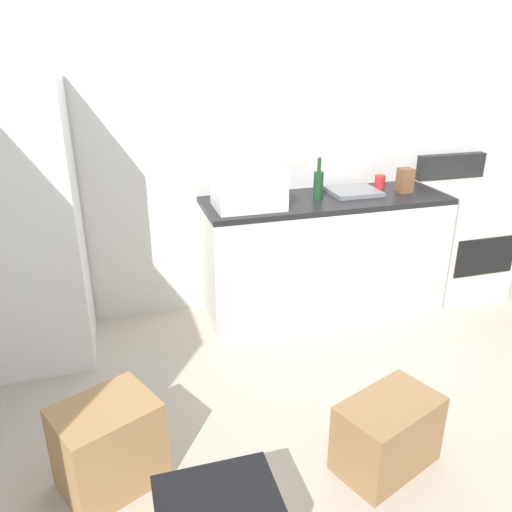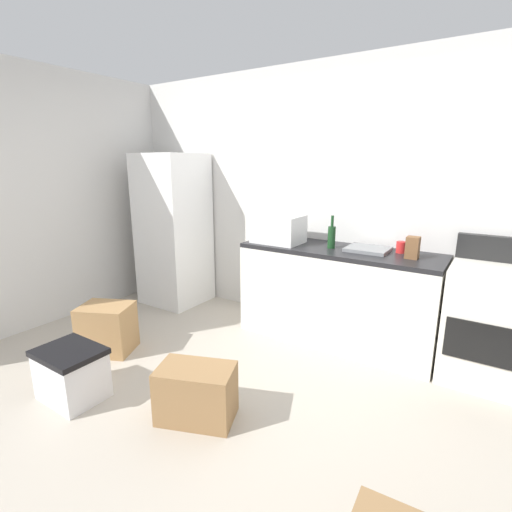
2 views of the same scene
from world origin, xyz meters
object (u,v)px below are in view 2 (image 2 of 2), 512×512
refrigerator (174,230)px  storage_bin (72,373)px  knife_block (413,248)px  coffee_mug (401,247)px  cardboard_box_medium (196,393)px  stove_oven (488,323)px  cardboard_box_large (107,328)px  microwave (278,229)px  wine_bottle (332,236)px

refrigerator → storage_bin: size_ratio=3.84×
knife_block → refrigerator: bearing=-179.2°
refrigerator → coffee_mug: size_ratio=17.65×
cardboard_box_medium → storage_bin: 0.96m
stove_oven → knife_block: bearing=-178.2°
cardboard_box_medium → cardboard_box_large: bearing=168.6°
cardboard_box_medium → storage_bin: bearing=-160.6°
coffee_mug → cardboard_box_medium: 2.08m
microwave → coffee_mug: (1.11, 0.20, -0.09)m
knife_block → cardboard_box_large: bearing=-149.6°
refrigerator → cardboard_box_large: (0.42, -1.29, -0.66)m
stove_oven → wine_bottle: bearing=-179.2°
refrigerator → knife_block: bearing=0.8°
coffee_mug → cardboard_box_large: size_ratio=0.23×
coffee_mug → storage_bin: size_ratio=0.22×
microwave → cardboard_box_large: 1.83m
coffee_mug → storage_bin: bearing=-130.3°
stove_oven → cardboard_box_medium: (-1.56, -1.60, -0.28)m
knife_block → cardboard_box_large: size_ratio=0.41×
wine_bottle → knife_block: 0.70m
refrigerator → storage_bin: (0.81, -1.87, -0.69)m
microwave → storage_bin: 2.13m
coffee_mug → knife_block: bearing=-51.2°
cardboard_box_large → cardboard_box_medium: 1.32m
wine_bottle → cardboard_box_medium: 1.81m
storage_bin → microwave: bearing=71.1°
microwave → stove_oven: bearing=2.2°
cardboard_box_large → wine_bottle: bearing=40.4°
stove_oven → coffee_mug: stove_oven is taller
cardboard_box_large → cardboard_box_medium: bearing=-11.4°
stove_oven → coffee_mug: size_ratio=11.00×
cardboard_box_medium → refrigerator: bearing=137.9°
microwave → wine_bottle: size_ratio=1.53×
cardboard_box_medium → coffee_mug: bearing=64.2°
cardboard_box_large → storage_bin: bearing=-55.8°
wine_bottle → coffee_mug: size_ratio=3.00×
coffee_mug → wine_bottle: bearing=-165.3°
storage_bin → coffee_mug: bearing=49.7°
knife_block → cardboard_box_large: 2.73m
coffee_mug → knife_block: size_ratio=0.56×
microwave → refrigerator: bearing=179.4°
wine_bottle → coffee_mug: 0.60m
wine_bottle → knife_block: (0.70, 0.00, -0.02)m
wine_bottle → storage_bin: (-1.16, -1.90, -0.82)m
knife_block → microwave: bearing=-177.5°
coffee_mug → microwave: bearing=-169.6°
refrigerator → stove_oven: size_ratio=1.60×
coffee_mug → cardboard_box_medium: coffee_mug is taller
microwave → storage_bin: (-0.63, -1.85, -0.84)m
refrigerator → microwave: 1.45m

